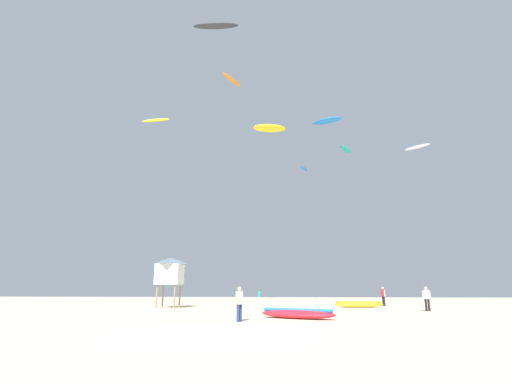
# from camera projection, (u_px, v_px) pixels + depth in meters

# --- Properties ---
(ground_plane) EXTENTS (120.00, 120.00, 0.00)m
(ground_plane) POSITION_uv_depth(u_px,v_px,m) (209.00, 334.00, 13.17)
(ground_plane) COLOR beige
(person_foreground) EXTENTS (0.38, 0.50, 1.66)m
(person_foreground) POSITION_uv_depth(u_px,v_px,m) (239.00, 301.00, 18.46)
(person_foreground) COLOR navy
(person_foreground) RESTS_ON ground
(person_midground) EXTENTS (0.51, 0.36, 1.59)m
(person_midground) POSITION_uv_depth(u_px,v_px,m) (259.00, 295.00, 37.31)
(person_midground) COLOR silver
(person_midground) RESTS_ON ground
(person_left) EXTENTS (0.56, 0.39, 1.70)m
(person_left) POSITION_uv_depth(u_px,v_px,m) (427.00, 297.00, 26.98)
(person_left) COLOR black
(person_left) RESTS_ON ground
(person_right) EXTENTS (0.39, 0.54, 1.72)m
(person_right) POSITION_uv_depth(u_px,v_px,m) (383.00, 295.00, 35.05)
(person_right) COLOR black
(person_right) RESTS_ON ground
(kite_grounded_near) EXTENTS (4.34, 1.57, 0.54)m
(kite_grounded_near) POSITION_uv_depth(u_px,v_px,m) (359.00, 304.00, 32.37)
(kite_grounded_near) COLOR yellow
(kite_grounded_near) RESTS_ON ground
(kite_grounded_mid) EXTENTS (4.47, 3.10, 0.56)m
(kite_grounded_mid) POSITION_uv_depth(u_px,v_px,m) (297.00, 314.00, 20.16)
(kite_grounded_mid) COLOR red
(kite_grounded_mid) RESTS_ON ground
(lifeguard_tower) EXTENTS (2.30, 2.30, 4.15)m
(lifeguard_tower) POSITION_uv_depth(u_px,v_px,m) (170.00, 271.00, 31.97)
(lifeguard_tower) COLOR #8C704C
(lifeguard_tower) RESTS_ON ground
(cooler_box) EXTENTS (0.56, 0.36, 0.32)m
(cooler_box) POSITION_uv_depth(u_px,v_px,m) (273.00, 310.00, 25.09)
(cooler_box) COLOR green
(cooler_box) RESTS_ON ground
(kite_aloft_0) EXTENTS (2.74, 3.98, 0.84)m
(kite_aloft_0) POSITION_uv_depth(u_px,v_px,m) (232.00, 80.00, 48.09)
(kite_aloft_0) COLOR orange
(kite_aloft_1) EXTENTS (1.49, 2.62, 0.46)m
(kite_aloft_1) POSITION_uv_depth(u_px,v_px,m) (304.00, 169.00, 53.09)
(kite_aloft_1) COLOR blue
(kite_aloft_2) EXTENTS (2.73, 4.04, 0.71)m
(kite_aloft_2) POSITION_uv_depth(u_px,v_px,m) (345.00, 149.00, 57.32)
(kite_aloft_2) COLOR #19B29E
(kite_aloft_3) EXTENTS (3.02, 2.68, 0.41)m
(kite_aloft_3) POSITION_uv_depth(u_px,v_px,m) (417.00, 147.00, 46.49)
(kite_aloft_3) COLOR white
(kite_aloft_4) EXTENTS (4.55, 1.69, 1.07)m
(kite_aloft_4) POSITION_uv_depth(u_px,v_px,m) (156.00, 120.00, 56.36)
(kite_aloft_4) COLOR yellow
(kite_aloft_5) EXTENTS (3.70, 1.65, 0.87)m
(kite_aloft_5) POSITION_uv_depth(u_px,v_px,m) (269.00, 128.00, 40.69)
(kite_aloft_5) COLOR yellow
(kite_aloft_6) EXTENTS (4.43, 2.77, 0.67)m
(kite_aloft_6) POSITION_uv_depth(u_px,v_px,m) (327.00, 121.00, 53.09)
(kite_aloft_6) COLOR blue
(kite_aloft_7) EXTENTS (4.35, 1.47, 0.74)m
(kite_aloft_7) POSITION_uv_depth(u_px,v_px,m) (216.00, 26.00, 35.48)
(kite_aloft_7) COLOR #2D2D33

